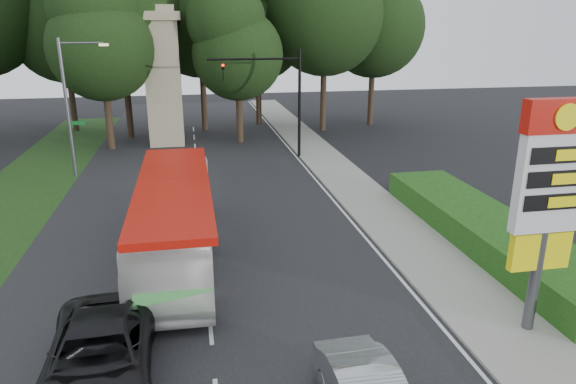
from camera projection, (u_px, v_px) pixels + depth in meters
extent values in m
cube|color=black|center=(202.00, 228.00, 22.89)|extent=(14.00, 80.00, 0.02)
cube|color=gray|center=(382.00, 215.00, 24.40)|extent=(3.00, 80.00, 0.12)
cube|color=#193814|center=(15.00, 199.00, 26.79)|extent=(5.00, 50.00, 0.02)
cube|color=#1A4312|center=(488.00, 231.00, 21.03)|extent=(3.00, 14.00, 1.20)
cylinder|color=#59595E|center=(534.00, 282.00, 14.71)|extent=(0.32, 0.32, 3.20)
cube|color=#FFEB0D|center=(540.00, 250.00, 14.40)|extent=(1.80, 0.25, 1.10)
cube|color=silver|center=(551.00, 182.00, 13.78)|extent=(2.00, 0.35, 2.80)
cube|color=#B51209|center=(562.00, 116.00, 13.23)|extent=(2.10, 0.40, 0.90)
cylinder|color=#FFEB0D|center=(568.00, 117.00, 13.02)|extent=(0.70, 0.05, 0.70)
cube|color=black|center=(560.00, 155.00, 13.36)|extent=(1.70, 0.04, 0.45)
cube|color=black|center=(556.00, 179.00, 13.56)|extent=(1.70, 0.04, 0.45)
cube|color=black|center=(553.00, 202.00, 13.76)|extent=(1.70, 0.04, 0.45)
cylinder|color=black|center=(299.00, 105.00, 34.25)|extent=(0.20, 0.20, 7.20)
cylinder|color=black|center=(254.00, 59.00, 32.79)|extent=(6.00, 0.14, 0.14)
imported|color=black|center=(223.00, 63.00, 32.51)|extent=(0.18, 0.22, 1.10)
sphere|color=#FF0C05|center=(223.00, 65.00, 32.40)|extent=(0.18, 0.18, 0.18)
cylinder|color=#59595E|center=(67.00, 110.00, 29.71)|extent=(0.20, 0.20, 8.00)
cylinder|color=#59595E|center=(81.00, 43.00, 28.79)|extent=(2.40, 0.12, 0.12)
cube|color=#FFE599|center=(104.00, 45.00, 29.03)|extent=(0.50, 0.22, 0.14)
cube|color=#0C591E|center=(77.00, 123.00, 30.04)|extent=(0.85, 0.04, 0.22)
cube|color=#0C591E|center=(71.00, 127.00, 30.47)|extent=(0.04, 0.85, 0.22)
cube|color=gray|center=(164.00, 84.00, 37.97)|extent=(2.50, 2.50, 9.00)
cube|color=gray|center=(159.00, 16.00, 36.49)|extent=(3.00, 3.00, 0.60)
cube|color=gray|center=(158.00, 8.00, 36.33)|extent=(2.20, 2.20, 0.50)
cylinder|color=#2D2116|center=(72.00, 99.00, 43.62)|extent=(0.50, 0.50, 5.40)
sphere|color=black|center=(63.00, 31.00, 41.92)|extent=(8.40, 8.40, 8.40)
cylinder|color=#2D2116|center=(128.00, 97.00, 40.62)|extent=(0.50, 0.50, 6.48)
sphere|color=black|center=(119.00, 8.00, 38.57)|extent=(10.08, 10.08, 10.08)
cylinder|color=#2D2116|center=(204.00, 96.00, 43.65)|extent=(0.50, 0.50, 5.94)
sphere|color=black|center=(200.00, 20.00, 41.77)|extent=(9.24, 9.24, 9.24)
cylinder|color=#2D2116|center=(259.00, 96.00, 46.52)|extent=(0.50, 0.50, 5.22)
sphere|color=black|center=(258.00, 34.00, 44.87)|extent=(8.12, 8.12, 8.12)
cylinder|color=#2D2116|center=(323.00, 95.00, 43.54)|extent=(0.50, 0.50, 6.12)
sphere|color=black|center=(325.00, 17.00, 41.61)|extent=(9.52, 9.52, 9.52)
cylinder|color=#2D2116|center=(371.00, 94.00, 46.39)|extent=(0.50, 0.50, 5.58)
sphere|color=black|center=(374.00, 27.00, 44.63)|extent=(8.68, 8.68, 8.68)
cylinder|color=#2D2116|center=(109.00, 117.00, 36.98)|extent=(0.50, 0.50, 4.68)
sphere|color=black|center=(101.00, 48.00, 35.50)|extent=(7.28, 7.28, 7.28)
sphere|color=black|center=(97.00, 8.00, 34.70)|extent=(6.24, 6.24, 6.24)
cylinder|color=#2D2116|center=(240.00, 115.00, 39.21)|extent=(0.50, 0.50, 4.32)
sphere|color=black|center=(238.00, 55.00, 37.84)|extent=(6.72, 6.72, 6.72)
sphere|color=black|center=(237.00, 20.00, 37.10)|extent=(5.76, 5.76, 5.76)
imported|color=white|center=(176.00, 221.00, 19.45)|extent=(2.91, 11.18, 3.10)
imported|color=black|center=(99.00, 356.00, 12.75)|extent=(2.79, 5.73, 1.57)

